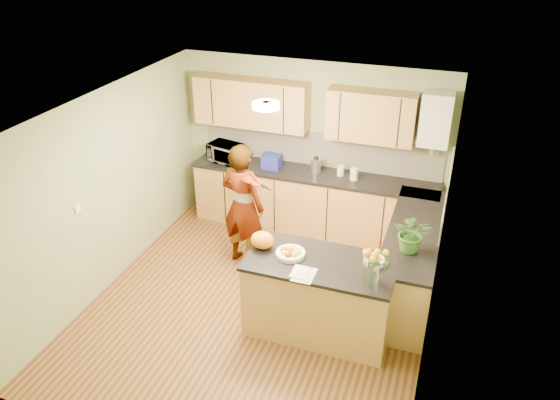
% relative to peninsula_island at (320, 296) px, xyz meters
% --- Properties ---
extents(floor, '(4.50, 4.50, 0.00)m').
position_rel_peninsula_island_xyz_m(floor, '(-0.81, 0.20, -0.47)').
color(floor, '#513017').
rests_on(floor, ground).
extents(ceiling, '(4.00, 4.50, 0.02)m').
position_rel_peninsula_island_xyz_m(ceiling, '(-0.81, 0.20, 2.03)').
color(ceiling, silver).
rests_on(ceiling, wall_back).
extents(wall_back, '(4.00, 0.02, 2.50)m').
position_rel_peninsula_island_xyz_m(wall_back, '(-0.81, 2.45, 0.78)').
color(wall_back, gray).
rests_on(wall_back, floor).
extents(wall_front, '(4.00, 0.02, 2.50)m').
position_rel_peninsula_island_xyz_m(wall_front, '(-0.81, -2.05, 0.78)').
color(wall_front, gray).
rests_on(wall_front, floor).
extents(wall_left, '(0.02, 4.50, 2.50)m').
position_rel_peninsula_island_xyz_m(wall_left, '(-2.81, 0.20, 0.78)').
color(wall_left, gray).
rests_on(wall_left, floor).
extents(wall_right, '(0.02, 4.50, 2.50)m').
position_rel_peninsula_island_xyz_m(wall_right, '(1.19, 0.20, 0.78)').
color(wall_right, gray).
rests_on(wall_right, floor).
extents(back_counter, '(3.64, 0.62, 0.94)m').
position_rel_peninsula_island_xyz_m(back_counter, '(-0.71, 2.15, -0.00)').
color(back_counter, tan).
rests_on(back_counter, floor).
extents(right_counter, '(0.62, 2.24, 0.94)m').
position_rel_peninsula_island_xyz_m(right_counter, '(0.89, 1.05, -0.00)').
color(right_counter, tan).
rests_on(right_counter, floor).
extents(splashback, '(3.60, 0.02, 0.52)m').
position_rel_peninsula_island_xyz_m(splashback, '(-0.71, 2.44, 0.73)').
color(splashback, silver).
rests_on(splashback, back_counter).
extents(upper_cabinets, '(3.20, 0.34, 0.70)m').
position_rel_peninsula_island_xyz_m(upper_cabinets, '(-0.98, 2.28, 1.38)').
color(upper_cabinets, tan).
rests_on(upper_cabinets, wall_back).
extents(boiler, '(0.40, 0.30, 0.86)m').
position_rel_peninsula_island_xyz_m(boiler, '(0.89, 2.29, 1.42)').
color(boiler, white).
rests_on(boiler, wall_back).
extents(window_right, '(0.01, 1.30, 1.05)m').
position_rel_peninsula_island_xyz_m(window_right, '(1.18, 0.80, 1.08)').
color(window_right, white).
rests_on(window_right, wall_right).
extents(light_switch, '(0.02, 0.09, 0.09)m').
position_rel_peninsula_island_xyz_m(light_switch, '(-2.79, -0.40, 0.83)').
color(light_switch, white).
rests_on(light_switch, wall_left).
extents(ceiling_lamp, '(0.30, 0.30, 0.07)m').
position_rel_peninsula_island_xyz_m(ceiling_lamp, '(-0.81, 0.50, 1.99)').
color(ceiling_lamp, '#FFEABF').
rests_on(ceiling_lamp, ceiling).
extents(peninsula_island, '(1.64, 0.84, 0.94)m').
position_rel_peninsula_island_xyz_m(peninsula_island, '(0.00, 0.00, 0.00)').
color(peninsula_island, tan).
rests_on(peninsula_island, floor).
extents(fruit_dish, '(0.33, 0.33, 0.11)m').
position_rel_peninsula_island_xyz_m(fruit_dish, '(-0.35, 0.00, 0.52)').
color(fruit_dish, '#F8E8C6').
rests_on(fruit_dish, peninsula_island).
extents(orange_bowl, '(0.23, 0.23, 0.13)m').
position_rel_peninsula_island_xyz_m(orange_bowl, '(0.55, 0.15, 0.52)').
color(orange_bowl, '#F8E8C6').
rests_on(orange_bowl, peninsula_island).
extents(flower_vase, '(0.27, 0.27, 0.50)m').
position_rel_peninsula_island_xyz_m(flower_vase, '(0.60, -0.18, 0.80)').
color(flower_vase, silver).
rests_on(flower_vase, peninsula_island).
extents(orange_bag, '(0.28, 0.24, 0.20)m').
position_rel_peninsula_island_xyz_m(orange_bag, '(-0.70, 0.05, 0.57)').
color(orange_bag, orange).
rests_on(orange_bag, peninsula_island).
extents(papers, '(0.22, 0.30, 0.01)m').
position_rel_peninsula_island_xyz_m(papers, '(-0.10, -0.30, 0.47)').
color(papers, silver).
rests_on(papers, peninsula_island).
extents(violinist, '(0.71, 0.55, 1.75)m').
position_rel_peninsula_island_xyz_m(violinist, '(-1.34, 1.01, 0.40)').
color(violinist, tan).
rests_on(violinist, floor).
extents(violin, '(0.65, 0.56, 0.16)m').
position_rel_peninsula_island_xyz_m(violin, '(-1.14, 0.79, 0.92)').
color(violin, '#491604').
rests_on(violin, violinist).
extents(microwave, '(0.57, 0.45, 0.28)m').
position_rel_peninsula_island_xyz_m(microwave, '(-2.08, 2.12, 0.61)').
color(microwave, white).
rests_on(microwave, back_counter).
extents(blue_box, '(0.28, 0.21, 0.22)m').
position_rel_peninsula_island_xyz_m(blue_box, '(-1.34, 2.12, 0.58)').
color(blue_box, navy).
rests_on(blue_box, back_counter).
extents(kettle, '(0.16, 0.16, 0.29)m').
position_rel_peninsula_island_xyz_m(kettle, '(-0.68, 2.19, 0.59)').
color(kettle, silver).
rests_on(kettle, back_counter).
extents(jar_cream, '(0.13, 0.13, 0.15)m').
position_rel_peninsula_island_xyz_m(jar_cream, '(-0.32, 2.20, 0.55)').
color(jar_cream, '#F8E8C6').
rests_on(jar_cream, back_counter).
extents(jar_white, '(0.14, 0.14, 0.17)m').
position_rel_peninsula_island_xyz_m(jar_white, '(-0.11, 2.13, 0.55)').
color(jar_white, white).
rests_on(jar_white, back_counter).
extents(potted_plant, '(0.42, 0.36, 0.46)m').
position_rel_peninsula_island_xyz_m(potted_plant, '(0.89, 0.54, 0.70)').
color(potted_plant, '#376E24').
rests_on(potted_plant, right_counter).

